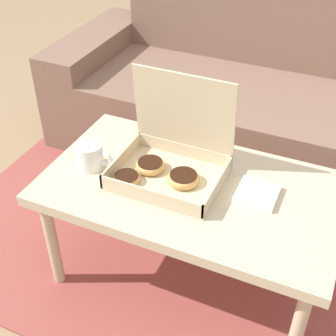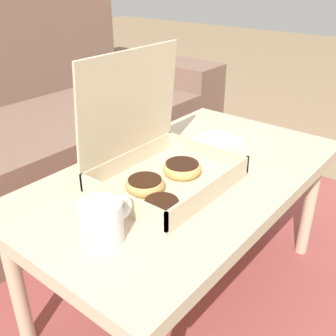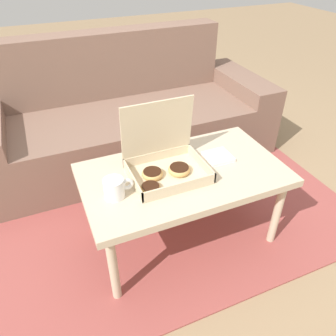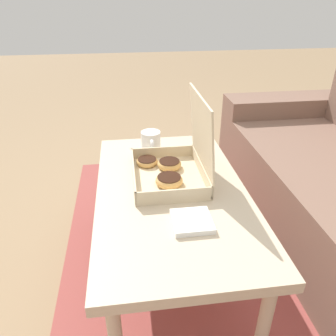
{
  "view_description": "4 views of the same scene",
  "coord_description": "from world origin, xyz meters",
  "px_view_note": "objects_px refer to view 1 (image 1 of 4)",
  "views": [
    {
      "loc": [
        0.44,
        -1.35,
        1.51
      ],
      "look_at": [
        -0.09,
        -0.17,
        0.52
      ],
      "focal_mm": 50.0,
      "sensor_mm": 36.0,
      "label": 1
    },
    {
      "loc": [
        -0.83,
        -0.78,
        1.02
      ],
      "look_at": [
        -0.09,
        -0.17,
        0.52
      ],
      "focal_mm": 42.0,
      "sensor_mm": 36.0,
      "label": 2
    },
    {
      "loc": [
        -0.6,
        -1.38,
        1.47
      ],
      "look_at": [
        -0.09,
        -0.17,
        0.52
      ],
      "focal_mm": 35.0,
      "sensor_mm": 36.0,
      "label": 3
    },
    {
      "loc": [
        1.09,
        -0.33,
        1.19
      ],
      "look_at": [
        -0.09,
        -0.17,
        0.52
      ],
      "focal_mm": 35.0,
      "sensor_mm": 36.0,
      "label": 4
    }
  ],
  "objects_px": {
    "coffee_mug": "(91,156)",
    "pastry_box": "(168,159)",
    "couch": "(260,102)",
    "coffee_table": "(191,196)"
  },
  "relations": [
    {
      "from": "coffee_mug",
      "to": "pastry_box",
      "type": "bearing_deg",
      "value": 15.01
    },
    {
      "from": "couch",
      "to": "coffee_mug",
      "type": "bearing_deg",
      "value": -109.59
    },
    {
      "from": "couch",
      "to": "pastry_box",
      "type": "height_order",
      "value": "couch"
    },
    {
      "from": "couch",
      "to": "coffee_mug",
      "type": "height_order",
      "value": "couch"
    },
    {
      "from": "coffee_table",
      "to": "pastry_box",
      "type": "xyz_separation_m",
      "value": [
        -0.1,
        0.02,
        0.11
      ]
    },
    {
      "from": "couch",
      "to": "coffee_table",
      "type": "relative_size",
      "value": 2.07
    },
    {
      "from": "couch",
      "to": "coffee_table",
      "type": "distance_m",
      "value": 1.0
    },
    {
      "from": "coffee_table",
      "to": "coffee_mug",
      "type": "height_order",
      "value": "coffee_mug"
    },
    {
      "from": "pastry_box",
      "to": "coffee_table",
      "type": "bearing_deg",
      "value": -13.48
    },
    {
      "from": "coffee_table",
      "to": "coffee_mug",
      "type": "relative_size",
      "value": 7.36
    }
  ]
}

